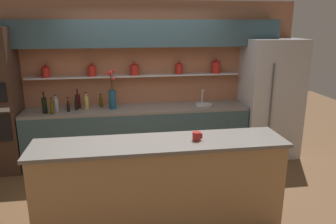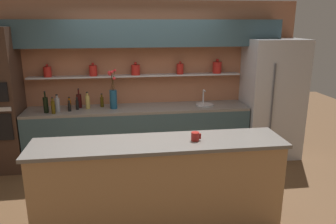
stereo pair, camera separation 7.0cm
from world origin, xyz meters
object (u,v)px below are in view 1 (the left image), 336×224
Objects in this scene: bottle_spirit_1 at (87,102)px; bottle_wine_5 at (78,101)px; refrigerator at (270,99)px; flower_vase at (112,96)px; bottle_sauce_3 at (68,104)px; bottle_spirit_4 at (56,105)px; bottle_oil_7 at (101,102)px; bottle_oil_0 at (52,107)px; bottle_wine_8 at (44,105)px; sink_fixture at (204,103)px; bottle_sauce_6 at (76,105)px; coffee_mug at (197,136)px; bottle_sauce_2 at (68,107)px.

bottle_wine_5 is (-0.14, 0.08, 0.00)m from bottle_spirit_1.
flower_vase is at bearing 179.19° from refrigerator.
bottle_sauce_3 is at bearing 175.19° from flower_vase.
bottle_oil_7 is at bearing 14.50° from bottle_spirit_4.
bottle_oil_0 is 0.14m from bottle_wine_8.
sink_fixture is 2.07m from bottle_sauce_6.
bottle_spirit_1 reaches higher than bottle_spirit_4.
sink_fixture is at bearing 0.43° from flower_vase.
bottle_spirit_1 is at bearing 178.44° from refrigerator.
sink_fixture is at bearing 1.28° from bottle_spirit_4.
bottle_oil_0 is 0.32m from bottle_sauce_3.
bottle_wine_8 is (-0.32, -0.17, 0.04)m from bottle_sauce_3.
sink_fixture is 0.86× the size of bottle_wine_8.
sink_fixture is 2.41m from bottle_oil_0.
bottle_wine_5 is 0.12m from bottle_sauce_6.
bottle_spirit_4 is 1.19× the size of bottle_oil_7.
bottle_sauce_3 is 0.13m from bottle_sauce_6.
sink_fixture is at bearing -0.12° from bottle_sauce_6.
coffee_mug is (-1.74, -1.84, 0.07)m from refrigerator.
refrigerator is 18.24× the size of coffee_mug.
bottle_spirit_1 is 2.49× the size of coffee_mug.
bottle_wine_8 is (-2.52, -0.12, 0.10)m from sink_fixture.
bottle_sauce_3 is (-0.29, 0.01, -0.03)m from bottle_spirit_1.
bottle_spirit_4 is 0.35m from bottle_wine_5.
flower_vase is at bearing -4.81° from bottle_sauce_3.
refrigerator reaches higher than bottle_sauce_6.
bottle_spirit_1 is 1.23× the size of bottle_oil_7.
bottle_spirit_1 is at bearing -29.63° from bottle_wine_5.
bottle_wine_5 reaches higher than bottle_oil_7.
bottle_spirit_1 reaches higher than sink_fixture.
bottle_spirit_1 is at bearing -2.47° from bottle_sauce_3.
bottle_oil_0 is 1.30× the size of bottle_sauce_6.
bottle_sauce_2 is at bearing -82.17° from bottle_sauce_3.
bottle_sauce_6 is (0.29, 0.06, -0.02)m from bottle_spirit_4.
bottle_sauce_6 reaches higher than bottle_sauce_2.
bottle_sauce_2 is 0.35m from bottle_wine_8.
bottle_oil_7 is (0.67, 0.17, -0.02)m from bottle_spirit_4.
bottle_sauce_2 is 2.40m from coffee_mug.
sink_fixture is 2.20m from bottle_sauce_3.
bottle_oil_7 reaches higher than coffee_mug.
flower_vase is at bearing -34.98° from bottle_oil_7.
bottle_sauce_2 is 0.24m from bottle_wine_5.
bottle_sauce_6 is 1.79× the size of coffee_mug.
flower_vase is 2.31× the size of bottle_spirit_1.
bottle_wine_8 is (-3.68, -0.07, 0.05)m from refrigerator.
flower_vase is 1.51m from sink_fixture.
refrigerator is 9.00× the size of bottle_oil_7.
bottle_oil_7 is (-0.19, 0.13, -0.12)m from flower_vase.
bottle_sauce_3 is (-3.35, 0.10, 0.01)m from refrigerator.
bottle_oil_7 is (0.38, 0.12, 0.00)m from bottle_sauce_6.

